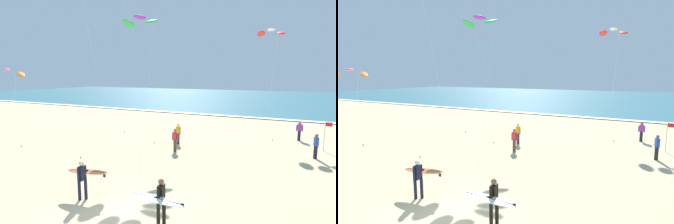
% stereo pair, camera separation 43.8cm
% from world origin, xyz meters
% --- Properties ---
extents(ground_plane, '(160.00, 160.00, 0.00)m').
position_xyz_m(ground_plane, '(0.00, 0.00, 0.00)').
color(ground_plane, '#CCB789').
extents(ocean_water, '(160.00, 60.00, 0.08)m').
position_xyz_m(ocean_water, '(0.00, 55.71, 0.04)').
color(ocean_water, '#336B7A').
rests_on(ocean_water, ground).
extents(shoreline_foam, '(160.00, 1.18, 0.01)m').
position_xyz_m(shoreline_foam, '(0.00, 26.01, 0.09)').
color(shoreline_foam, white).
rests_on(shoreline_foam, ocean_water).
extents(surfer_lead, '(2.13, 1.03, 1.71)m').
position_xyz_m(surfer_lead, '(1.93, 0.16, 1.04)').
color(surfer_lead, black).
rests_on(surfer_lead, ground).
extents(surfer_trailing, '(2.11, 1.02, 1.71)m').
position_xyz_m(surfer_trailing, '(-1.99, 0.71, 1.05)').
color(surfer_trailing, black).
rests_on(surfer_trailing, ground).
extents(kite_arc_violet_high, '(2.56, 2.38, 9.22)m').
position_xyz_m(kite_arc_violet_high, '(-3.88, 8.32, 8.88)').
color(kite_arc_violet_high, green).
rests_on(kite_arc_violet_high, ground).
extents(kite_arc_rose_close, '(4.75, 3.16, 5.82)m').
position_xyz_m(kite_arc_rose_close, '(-15.70, 6.43, 5.45)').
color(kite_arc_rose_close, orange).
rests_on(kite_arc_rose_close, ground).
extents(kite_arc_ivory_extra, '(2.56, 4.15, 9.33)m').
position_xyz_m(kite_arc_ivory_extra, '(3.53, 18.22, 9.01)').
color(kite_arc_ivory_extra, red).
rests_on(kite_arc_ivory_extra, ground).
extents(bystander_yellow_top, '(0.48, 0.27, 1.59)m').
position_xyz_m(bystander_yellow_top, '(-2.09, 10.73, 0.81)').
color(bystander_yellow_top, '#2D334C').
rests_on(bystander_yellow_top, ground).
extents(bystander_red_top, '(0.49, 0.24, 1.59)m').
position_xyz_m(bystander_red_top, '(-1.46, 8.79, 0.81)').
color(bystander_red_top, '#4C3D2D').
rests_on(bystander_red_top, ground).
extents(bystander_blue_top, '(0.29, 0.47, 1.59)m').
position_xyz_m(bystander_blue_top, '(7.20, 11.28, 0.81)').
color(bystander_blue_top, black).
rests_on(bystander_blue_top, ground).
extents(bystander_purple_top, '(0.50, 0.22, 1.59)m').
position_xyz_m(bystander_purple_top, '(6.27, 15.99, 0.81)').
color(bystander_purple_top, black).
rests_on(bystander_purple_top, ground).
extents(lifeguard_flag, '(0.45, 0.05, 2.10)m').
position_xyz_m(lifeguard_flag, '(7.87, 13.48, 1.27)').
color(lifeguard_flag, silver).
rests_on(lifeguard_flag, ground).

